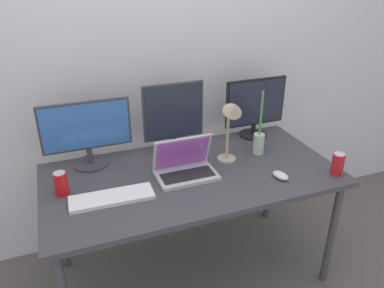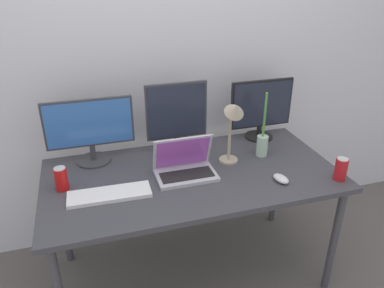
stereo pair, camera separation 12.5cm
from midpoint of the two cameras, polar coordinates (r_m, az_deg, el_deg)
name	(u,v)px [view 2 (the right image)]	position (r m, az deg, el deg)	size (l,w,h in m)	color
ground_plane	(192,272)	(2.55, 1.48, -18.93)	(16.00, 16.00, 0.00)	#5B5651
wall_back	(165,50)	(2.42, -2.66, 14.11)	(7.00, 0.08, 2.60)	silver
work_desk	(192,182)	(2.12, 1.69, -5.86)	(1.62, 0.81, 0.74)	#424247
monitor_left	(90,128)	(2.17, -13.74, 2.33)	(0.50, 0.20, 0.38)	#38383D
monitor_center	(177,116)	(2.23, -0.74, 4.19)	(0.37, 0.19, 0.43)	#38383D
monitor_right	(261,108)	(2.47, 11.93, 5.39)	(0.42, 0.18, 0.39)	black
laptop_silver	(185,166)	(2.05, 0.63, -3.44)	(0.33, 0.21, 0.22)	#B7B7BC
keyboard_main	(110,194)	(1.92, -10.63, -7.58)	(0.41, 0.14, 0.02)	white
mouse_by_keyboard	(281,179)	(2.08, 15.10, -5.15)	(0.06, 0.10, 0.03)	silver
soda_can_near_keyboard	(341,169)	(2.18, 23.29, -3.56)	(0.07, 0.07, 0.13)	red
soda_can_by_laptop	(61,179)	(2.01, -17.64, -5.11)	(0.07, 0.07, 0.13)	red
bamboo_vase	(262,143)	(2.29, 12.20, 0.09)	(0.07, 0.07, 0.40)	#B2D1B7
desk_lamp	(233,121)	(2.07, 8.06, 3.42)	(0.11, 0.18, 0.40)	tan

